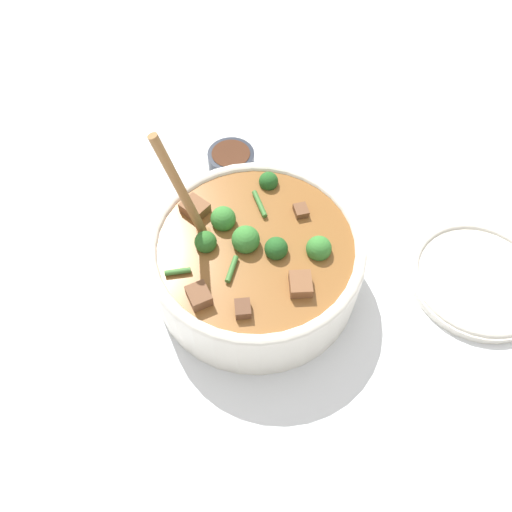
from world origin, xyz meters
TOP-DOWN VIEW (x-y plane):
  - ground_plane at (0.00, 0.00)m, footprint 4.00×4.00m
  - stew_bowl at (0.00, -0.00)m, footprint 0.29×0.29m
  - condiment_bowl at (0.03, -0.22)m, footprint 0.08×0.08m
  - empty_plate at (-0.32, 0.02)m, footprint 0.20×0.20m

SIDE VIEW (x-z plane):
  - ground_plane at x=0.00m, z-range 0.00..0.00m
  - empty_plate at x=-0.32m, z-range 0.00..0.02m
  - condiment_bowl at x=0.03m, z-range 0.00..0.04m
  - stew_bowl at x=0.00m, z-range -0.07..0.18m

